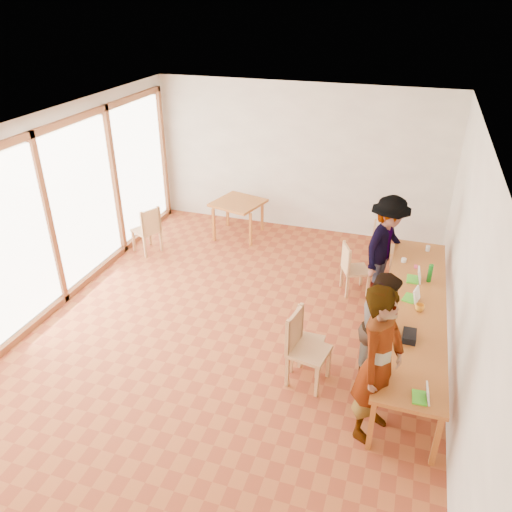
% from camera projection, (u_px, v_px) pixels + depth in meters
% --- Properties ---
extents(ground, '(8.00, 8.00, 0.00)m').
position_uv_depth(ground, '(233.00, 334.00, 7.43)').
color(ground, '#A14F26').
rests_on(ground, ground).
extents(wall_back, '(6.00, 0.10, 3.00)m').
position_uv_depth(wall_back, '(300.00, 159.00, 10.07)').
color(wall_back, '#EFE7CE').
rests_on(wall_back, ground).
extents(wall_front, '(6.00, 0.10, 3.00)m').
position_uv_depth(wall_front, '(24.00, 500.00, 3.37)').
color(wall_front, '#EFE7CE').
rests_on(wall_front, ground).
extents(wall_right, '(0.10, 8.00, 3.00)m').
position_uv_depth(wall_right, '(468.00, 279.00, 5.91)').
color(wall_right, '#EFE7CE').
rests_on(wall_right, ground).
extents(window_wall, '(0.10, 8.00, 3.00)m').
position_uv_depth(window_wall, '(47.00, 217.00, 7.52)').
color(window_wall, white).
rests_on(window_wall, ground).
extents(ceiling, '(6.00, 8.00, 0.04)m').
position_uv_depth(ceiling, '(228.00, 132.00, 6.00)').
color(ceiling, white).
rests_on(ceiling, wall_back).
extents(communal_table, '(0.80, 4.00, 0.75)m').
position_uv_depth(communal_table, '(415.00, 308.00, 6.79)').
color(communal_table, '#A96325').
rests_on(communal_table, ground).
extents(side_table, '(0.90, 0.90, 0.75)m').
position_uv_depth(side_table, '(238.00, 205.00, 10.08)').
color(side_table, '#A96325').
rests_on(side_table, ground).
extents(chair_near, '(0.55, 0.55, 0.54)m').
position_uv_depth(chair_near, '(302.00, 340.00, 6.30)').
color(chair_near, tan).
rests_on(chair_near, ground).
extents(chair_mid, '(0.40, 0.40, 0.46)m').
position_uv_depth(chair_mid, '(301.00, 334.00, 6.57)').
color(chair_mid, tan).
rests_on(chair_mid, ground).
extents(chair_far, '(0.54, 0.54, 0.47)m').
position_uv_depth(chair_far, '(351.00, 264.00, 8.21)').
color(chair_far, tan).
rests_on(chair_far, ground).
extents(chair_empty, '(0.43, 0.43, 0.47)m').
position_uv_depth(chair_empty, '(378.00, 242.00, 8.91)').
color(chair_empty, tan).
rests_on(chair_empty, ground).
extents(chair_spare, '(0.58, 0.58, 0.50)m').
position_uv_depth(chair_spare, '(149.00, 226.00, 9.44)').
color(chair_spare, tan).
rests_on(chair_spare, ground).
extents(person_near, '(0.68, 0.82, 1.93)m').
position_uv_depth(person_near, '(379.00, 364.00, 5.38)').
color(person_near, gray).
rests_on(person_near, ground).
extents(person_mid, '(0.65, 0.80, 1.56)m').
position_uv_depth(person_mid, '(383.00, 328.00, 6.26)').
color(person_mid, gray).
rests_on(person_mid, ground).
extents(person_far, '(1.01, 1.27, 1.72)m').
position_uv_depth(person_far, '(387.00, 246.00, 8.07)').
color(person_far, gray).
rests_on(person_far, ground).
extents(laptop_near, '(0.19, 0.22, 0.18)m').
position_uv_depth(laptop_near, '(424.00, 395.00, 5.20)').
color(laptop_near, '#49CB24').
rests_on(laptop_near, communal_table).
extents(laptop_mid, '(0.25, 0.27, 0.20)m').
position_uv_depth(laptop_mid, '(413.00, 296.00, 6.86)').
color(laptop_mid, '#49CB24').
rests_on(laptop_mid, communal_table).
extents(laptop_far, '(0.20, 0.24, 0.20)m').
position_uv_depth(laptop_far, '(416.00, 277.00, 7.31)').
color(laptop_far, '#49CB24').
rests_on(laptop_far, communal_table).
extents(yellow_mug, '(0.15, 0.15, 0.10)m').
position_uv_depth(yellow_mug, '(420.00, 308.00, 6.63)').
color(yellow_mug, orange).
rests_on(yellow_mug, communal_table).
extents(green_bottle, '(0.07, 0.07, 0.28)m').
position_uv_depth(green_bottle, '(430.00, 273.00, 7.25)').
color(green_bottle, '#126317').
rests_on(green_bottle, communal_table).
extents(clear_glass, '(0.07, 0.07, 0.09)m').
position_uv_depth(clear_glass, '(428.00, 248.00, 8.14)').
color(clear_glass, silver).
rests_on(clear_glass, communal_table).
extents(condiment_cup, '(0.08, 0.08, 0.06)m').
position_uv_depth(condiment_cup, '(404.00, 260.00, 7.82)').
color(condiment_cup, white).
rests_on(condiment_cup, communal_table).
extents(pink_phone, '(0.05, 0.10, 0.01)m').
position_uv_depth(pink_phone, '(416.00, 267.00, 7.69)').
color(pink_phone, '#DC3A69').
rests_on(pink_phone, communal_table).
extents(black_pouch, '(0.16, 0.26, 0.09)m').
position_uv_depth(black_pouch, '(409.00, 336.00, 6.10)').
color(black_pouch, black).
rests_on(black_pouch, communal_table).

